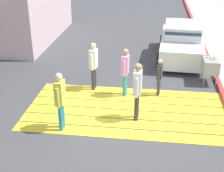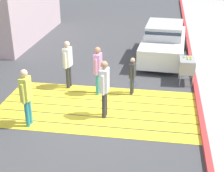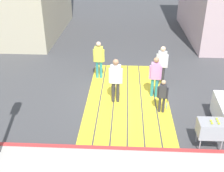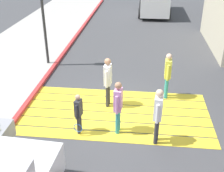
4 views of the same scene
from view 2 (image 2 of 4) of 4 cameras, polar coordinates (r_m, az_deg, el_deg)
ground_plane at (r=10.82m, az=-2.53°, el=-3.81°), size 120.00×120.00×0.00m
crosswalk_stripes at (r=10.82m, az=-2.53°, el=-3.78°), size 6.40×3.25×0.01m
curb_painted at (r=10.70m, az=14.86°, el=-4.65°), size 0.16×40.00×0.13m
car_parked_near_curb at (r=15.13m, az=8.79°, el=7.33°), size 2.17×4.40×1.57m
tennis_ball_cart at (r=12.68m, az=12.67°, el=3.43°), size 0.56×0.80×1.02m
pedestrian_adult_lead at (r=9.74m, az=-14.45°, el=-1.27°), size 0.23×0.51×1.76m
pedestrian_adult_trailing at (r=9.88m, az=-1.31°, el=0.15°), size 0.25×0.53×1.82m
pedestrian_adult_side at (r=12.00m, az=-7.55°, el=4.25°), size 0.27×0.51×1.75m
pedestrian_teen_behind at (r=11.39m, az=-2.43°, el=3.22°), size 0.25×0.50×1.72m
pedestrian_child_with_racket at (r=11.50m, az=3.50°, el=2.09°), size 0.28×0.43×1.34m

